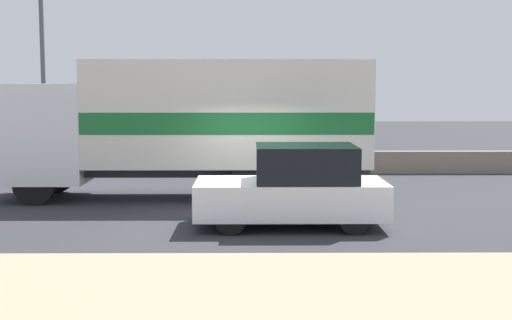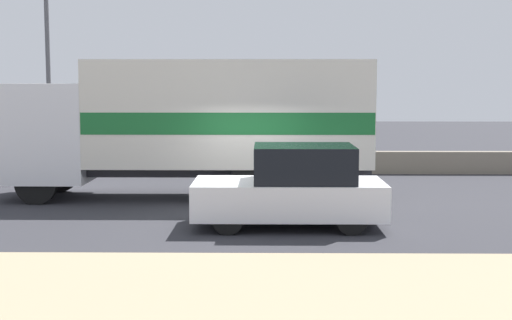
{
  "view_description": "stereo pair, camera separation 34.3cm",
  "coord_description": "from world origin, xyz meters",
  "px_view_note": "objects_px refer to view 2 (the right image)",
  "views": [
    {
      "loc": [
        -0.05,
        -15.37,
        2.97
      ],
      "look_at": [
        0.08,
        1.06,
        1.19
      ],
      "focal_mm": 50.0,
      "sensor_mm": 36.0,
      "label": 1
    },
    {
      "loc": [
        0.29,
        -15.37,
        2.97
      ],
      "look_at": [
        0.08,
        1.06,
        1.19
      ],
      "focal_mm": 50.0,
      "sensor_mm": 36.0,
      "label": 2
    }
  ],
  "objects_px": {
    "car_hatchback": "(293,188)",
    "pedestrian": "(5,152)",
    "street_lamp": "(48,62)",
    "box_truck": "(194,121)"
  },
  "relations": [
    {
      "from": "street_lamp",
      "to": "box_truck",
      "type": "bearing_deg",
      "value": -39.1
    },
    {
      "from": "street_lamp",
      "to": "box_truck",
      "type": "height_order",
      "value": "street_lamp"
    },
    {
      "from": "car_hatchback",
      "to": "pedestrian",
      "type": "height_order",
      "value": "pedestrian"
    },
    {
      "from": "box_truck",
      "to": "car_hatchback",
      "type": "bearing_deg",
      "value": 123.34
    },
    {
      "from": "street_lamp",
      "to": "box_truck",
      "type": "distance_m",
      "value": 6.57
    },
    {
      "from": "street_lamp",
      "to": "pedestrian",
      "type": "distance_m",
      "value": 3.22
    },
    {
      "from": "car_hatchback",
      "to": "pedestrian",
      "type": "relative_size",
      "value": 2.13
    },
    {
      "from": "street_lamp",
      "to": "car_hatchback",
      "type": "distance_m",
      "value": 11.01
    },
    {
      "from": "car_hatchback",
      "to": "pedestrian",
      "type": "xyz_separation_m",
      "value": [
        -8.22,
        6.09,
        0.14
      ]
    },
    {
      "from": "box_truck",
      "to": "car_hatchback",
      "type": "xyz_separation_m",
      "value": [
        2.42,
        -3.68,
        -1.18
      ]
    }
  ]
}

